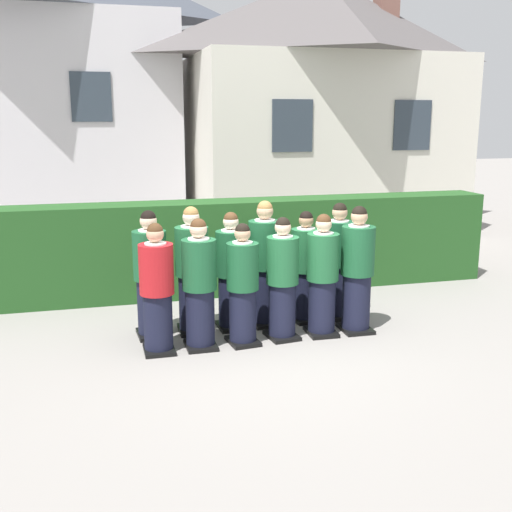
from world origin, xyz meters
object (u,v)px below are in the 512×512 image
object	(u,v)px
student_rear_row_1	(192,273)
student_front_row_1	(200,287)
student_in_red_blazer	(157,292)
student_rear_row_0	(150,277)
student_front_row_2	(243,287)
student_front_row_3	(282,281)
student_rear_row_5	(338,263)
student_rear_row_2	(231,274)
student_front_row_4	(322,278)
student_front_row_5	(357,272)
student_rear_row_4	(305,269)
student_rear_row_3	(265,266)

from	to	relation	value
student_rear_row_1	student_front_row_1	bearing A→B (deg)	-90.76
student_in_red_blazer	student_rear_row_1	bearing A→B (deg)	49.59
student_rear_row_0	student_front_row_2	bearing A→B (deg)	-28.19
student_front_row_3	student_rear_row_1	distance (m)	1.21
student_in_red_blazer	student_front_row_1	xyz separation A→B (m)	(0.52, 0.02, 0.01)
student_front_row_3	student_rear_row_5	size ratio (longest dim) A/B	0.96
student_front_row_1	student_rear_row_2	xyz separation A→B (m)	(0.54, 0.61, -0.02)
student_front_row_1	student_rear_row_0	bearing A→B (deg)	133.49
student_front_row_4	student_rear_row_1	world-z (taller)	student_rear_row_1
student_front_row_5	student_rear_row_1	xyz separation A→B (m)	(-2.12, 0.53, -0.00)
student_front_row_1	student_rear_row_4	xyz separation A→B (m)	(1.61, 0.66, -0.03)
student_rear_row_4	student_front_row_1	bearing A→B (deg)	-157.62
student_front_row_1	student_front_row_2	size ratio (longest dim) A/B	1.05
student_front_row_4	student_front_row_1	bearing A→B (deg)	-177.75
student_in_red_blazer	student_front_row_2	bearing A→B (deg)	0.61
student_in_red_blazer	student_front_row_4	world-z (taller)	student_front_row_4
student_rear_row_4	student_rear_row_3	bearing A→B (deg)	179.84
student_rear_row_0	student_rear_row_2	distance (m)	1.08
student_in_red_blazer	student_front_row_3	bearing A→B (deg)	2.89
student_front_row_4	student_front_row_5	distance (m)	0.49
student_in_red_blazer	student_front_row_5	world-z (taller)	student_front_row_5
student_front_row_2	student_front_row_3	world-z (taller)	student_front_row_3
student_front_row_4	student_rear_row_5	world-z (taller)	student_rear_row_5
student_front_row_5	student_rear_row_1	bearing A→B (deg)	165.95
student_front_row_2	student_front_row_5	bearing A→B (deg)	2.93
student_rear_row_1	student_rear_row_2	distance (m)	0.53
student_in_red_blazer	student_front_row_4	xyz separation A→B (m)	(2.15, 0.09, 0.00)
student_front_row_1	student_rear_row_2	size ratio (longest dim) A/B	1.02
student_front_row_3	student_rear_row_2	size ratio (longest dim) A/B	1.00
student_rear_row_0	student_rear_row_3	distance (m)	1.56
student_rear_row_4	student_rear_row_0	bearing A→B (deg)	-177.60
student_front_row_4	student_front_row_5	size ratio (longest dim) A/B	0.95
student_front_row_5	student_rear_row_5	size ratio (longest dim) A/B	1.02
student_in_red_blazer	student_rear_row_4	xyz separation A→B (m)	(2.13, 0.68, -0.02)
student_front_row_2	student_rear_row_0	world-z (taller)	student_rear_row_0
student_front_row_4	student_rear_row_5	distance (m)	0.79
student_front_row_3	student_front_row_5	world-z (taller)	student_front_row_5
student_rear_row_0	student_rear_row_1	size ratio (longest dim) A/B	0.99
student_in_red_blazer	student_front_row_4	size ratio (longest dim) A/B	0.99
student_front_row_1	student_rear_row_4	distance (m)	1.74
student_front_row_4	student_rear_row_2	size ratio (longest dim) A/B	1.01
student_front_row_1	student_front_row_2	distance (m)	0.54
student_front_row_3	student_rear_row_3	bearing A→B (deg)	96.14
student_front_row_1	student_rear_row_5	xyz separation A→B (m)	(2.11, 0.69, 0.01)
student_rear_row_2	student_rear_row_3	xyz separation A→B (m)	(0.48, 0.06, 0.06)
student_in_red_blazer	student_front_row_2	size ratio (longest dim) A/B	1.03
student_front_row_3	student_front_row_2	bearing A→B (deg)	-172.66
student_front_row_5	student_rear_row_3	world-z (taller)	student_rear_row_3
student_rear_row_1	student_rear_row_3	bearing A→B (deg)	3.55
student_rear_row_3	student_rear_row_1	bearing A→B (deg)	-176.45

